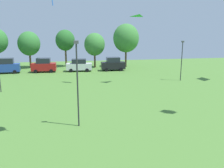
{
  "coord_description": "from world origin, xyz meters",
  "views": [
    {
      "loc": [
        -1.69,
        2.45,
        7.57
      ],
      "look_at": [
        0.61,
        15.84,
        4.4
      ],
      "focal_mm": 38.0,
      "sensor_mm": 36.0,
      "label": 1
    }
  ],
  "objects_px": {
    "parked_car_rightmost_in_row": "(113,64)",
    "treeline_tree_4": "(95,44)",
    "parked_car_third_from_left": "(79,65)",
    "parked_car_second_from_left": "(44,65)",
    "light_post_0": "(182,58)",
    "light_post_1": "(77,80)",
    "kite_flying_5": "(139,18)",
    "parked_car_leftmost": "(7,66)",
    "treeline_tree_3": "(65,40)",
    "treeline_tree_2": "(29,44)",
    "treeline_tree_5": "(126,38)"
  },
  "relations": [
    {
      "from": "parked_car_third_from_left",
      "to": "treeline_tree_5",
      "type": "relative_size",
      "value": 0.55
    },
    {
      "from": "treeline_tree_3",
      "to": "parked_car_third_from_left",
      "type": "bearing_deg",
      "value": -68.26
    },
    {
      "from": "light_post_1",
      "to": "treeline_tree_5",
      "type": "bearing_deg",
      "value": 70.08
    },
    {
      "from": "kite_flying_5",
      "to": "parked_car_leftmost",
      "type": "bearing_deg",
      "value": 148.42
    },
    {
      "from": "kite_flying_5",
      "to": "parked_car_third_from_left",
      "type": "distance_m",
      "value": 16.38
    },
    {
      "from": "treeline_tree_5",
      "to": "parked_car_leftmost",
      "type": "bearing_deg",
      "value": -170.32
    },
    {
      "from": "parked_car_leftmost",
      "to": "light_post_1",
      "type": "relative_size",
      "value": 0.67
    },
    {
      "from": "treeline_tree_3",
      "to": "treeline_tree_4",
      "type": "height_order",
      "value": "treeline_tree_3"
    },
    {
      "from": "treeline_tree_2",
      "to": "treeline_tree_3",
      "type": "distance_m",
      "value": 6.98
    },
    {
      "from": "parked_car_third_from_left",
      "to": "parked_car_rightmost_in_row",
      "type": "bearing_deg",
      "value": 2.55
    },
    {
      "from": "kite_flying_5",
      "to": "parked_car_rightmost_in_row",
      "type": "relative_size",
      "value": 0.37
    },
    {
      "from": "kite_flying_5",
      "to": "treeline_tree_4",
      "type": "relative_size",
      "value": 0.24
    },
    {
      "from": "treeline_tree_3",
      "to": "treeline_tree_4",
      "type": "distance_m",
      "value": 6.11
    },
    {
      "from": "parked_car_third_from_left",
      "to": "parked_car_rightmost_in_row",
      "type": "height_order",
      "value": "parked_car_rightmost_in_row"
    },
    {
      "from": "kite_flying_5",
      "to": "parked_car_second_from_left",
      "type": "distance_m",
      "value": 20.14
    },
    {
      "from": "treeline_tree_3",
      "to": "treeline_tree_5",
      "type": "height_order",
      "value": "treeline_tree_5"
    },
    {
      "from": "kite_flying_5",
      "to": "treeline_tree_3",
      "type": "relative_size",
      "value": 0.22
    },
    {
      "from": "parked_car_third_from_left",
      "to": "light_post_0",
      "type": "xyz_separation_m",
      "value": [
        14.71,
        -10.54,
        2.22
      ]
    },
    {
      "from": "light_post_0",
      "to": "treeline_tree_3",
      "type": "distance_m",
      "value": 23.97
    },
    {
      "from": "treeline_tree_3",
      "to": "treeline_tree_4",
      "type": "bearing_deg",
      "value": -19.35
    },
    {
      "from": "treeline_tree_3",
      "to": "kite_flying_5",
      "type": "bearing_deg",
      "value": -61.28
    },
    {
      "from": "light_post_0",
      "to": "treeline_tree_4",
      "type": "xyz_separation_m",
      "value": [
        -11.42,
        14.63,
        1.23
      ]
    },
    {
      "from": "parked_car_third_from_left",
      "to": "treeline_tree_5",
      "type": "distance_m",
      "value": 11.35
    },
    {
      "from": "parked_car_third_from_left",
      "to": "parked_car_rightmost_in_row",
      "type": "distance_m",
      "value": 6.25
    },
    {
      "from": "parked_car_rightmost_in_row",
      "to": "light_post_1",
      "type": "height_order",
      "value": "light_post_1"
    },
    {
      "from": "parked_car_third_from_left",
      "to": "treeline_tree_4",
      "type": "height_order",
      "value": "treeline_tree_4"
    },
    {
      "from": "parked_car_leftmost",
      "to": "treeline_tree_3",
      "type": "xyz_separation_m",
      "value": [
        10.07,
        5.97,
        4.03
      ]
    },
    {
      "from": "parked_car_rightmost_in_row",
      "to": "treeline_tree_4",
      "type": "bearing_deg",
      "value": 124.84
    },
    {
      "from": "light_post_0",
      "to": "treeline_tree_5",
      "type": "bearing_deg",
      "value": 109.48
    },
    {
      "from": "parked_car_second_from_left",
      "to": "light_post_0",
      "type": "relative_size",
      "value": 0.73
    },
    {
      "from": "parked_car_rightmost_in_row",
      "to": "light_post_0",
      "type": "distance_m",
      "value": 13.54
    },
    {
      "from": "light_post_0",
      "to": "treeline_tree_5",
      "type": "height_order",
      "value": "treeline_tree_5"
    },
    {
      "from": "parked_car_leftmost",
      "to": "parked_car_third_from_left",
      "type": "distance_m",
      "value": 12.5
    },
    {
      "from": "parked_car_rightmost_in_row",
      "to": "light_post_0",
      "type": "xyz_separation_m",
      "value": [
        8.46,
        -10.35,
        2.14
      ]
    },
    {
      "from": "parked_car_rightmost_in_row",
      "to": "treeline_tree_2",
      "type": "height_order",
      "value": "treeline_tree_2"
    },
    {
      "from": "treeline_tree_4",
      "to": "light_post_0",
      "type": "bearing_deg",
      "value": -52.01
    },
    {
      "from": "parked_car_leftmost",
      "to": "treeline_tree_4",
      "type": "distance_m",
      "value": 16.61
    },
    {
      "from": "parked_car_rightmost_in_row",
      "to": "light_post_1",
      "type": "bearing_deg",
      "value": -105.87
    },
    {
      "from": "light_post_1",
      "to": "treeline_tree_4",
      "type": "height_order",
      "value": "treeline_tree_4"
    },
    {
      "from": "light_post_1",
      "to": "treeline_tree_5",
      "type": "xyz_separation_m",
      "value": [
        10.55,
        29.1,
        1.99
      ]
    },
    {
      "from": "light_post_1",
      "to": "treeline_tree_3",
      "type": "xyz_separation_m",
      "value": [
        -1.49,
        31.3,
        1.54
      ]
    },
    {
      "from": "parked_car_second_from_left",
      "to": "light_post_0",
      "type": "height_order",
      "value": "light_post_0"
    },
    {
      "from": "parked_car_third_from_left",
      "to": "parked_car_leftmost",
      "type": "bearing_deg",
      "value": -176.27
    },
    {
      "from": "light_post_0",
      "to": "treeline_tree_5",
      "type": "xyz_separation_m",
      "value": [
        -5.11,
        14.44,
        2.41
      ]
    },
    {
      "from": "light_post_0",
      "to": "light_post_1",
      "type": "distance_m",
      "value": 21.45
    },
    {
      "from": "parked_car_third_from_left",
      "to": "treeline_tree_3",
      "type": "xyz_separation_m",
      "value": [
        -2.43,
        6.09,
        4.19
      ]
    },
    {
      "from": "parked_car_rightmost_in_row",
      "to": "kite_flying_5",
      "type": "bearing_deg",
      "value": -83.38
    },
    {
      "from": "parked_car_rightmost_in_row",
      "to": "treeline_tree_2",
      "type": "bearing_deg",
      "value": 159.73
    },
    {
      "from": "kite_flying_5",
      "to": "parked_car_leftmost",
      "type": "height_order",
      "value": "kite_flying_5"
    },
    {
      "from": "light_post_0",
      "to": "treeline_tree_3",
      "type": "xyz_separation_m",
      "value": [
        -17.14,
        16.63,
        1.97
      ]
    }
  ]
}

